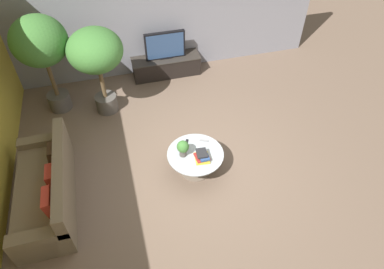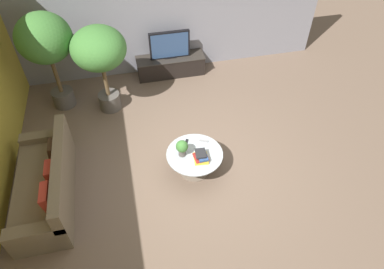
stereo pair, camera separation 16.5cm
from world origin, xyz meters
name	(u,v)px [view 2 (the right image)]	position (x,y,z in m)	size (l,w,h in m)	color
ground_plane	(197,165)	(0.00, 0.00, 0.00)	(24.00, 24.00, 0.00)	brown
back_wall_stone	(162,8)	(0.00, 3.26, 1.50)	(7.40, 0.12, 3.00)	gray
media_console	(171,65)	(0.07, 2.94, 0.24)	(1.58, 0.50, 0.45)	black
television	(170,45)	(0.07, 2.94, 0.77)	(0.91, 0.13, 0.64)	black
coffee_table	(195,159)	(-0.07, -0.11, 0.31)	(0.96, 0.96, 0.44)	#756656
couch_by_wall	(47,185)	(-2.52, -0.09, 0.29)	(0.84, 2.11, 0.84)	brown
potted_palm_tall	(45,43)	(-2.36, 2.32, 1.48)	(1.04, 1.04, 2.05)	#514C47
potted_palm_corner	(99,53)	(-1.41, 1.99, 1.33)	(1.04, 1.04, 1.84)	#514C47
potted_plant_tabletop	(182,147)	(-0.28, -0.08, 0.62)	(0.21, 0.21, 0.31)	#514C47
book_stack	(201,156)	(0.01, -0.24, 0.50)	(0.26, 0.28, 0.14)	gold
remote_black	(186,143)	(-0.16, 0.17, 0.45)	(0.04, 0.16, 0.02)	black
remote_silver	(204,141)	(0.15, 0.14, 0.45)	(0.04, 0.16, 0.02)	gray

